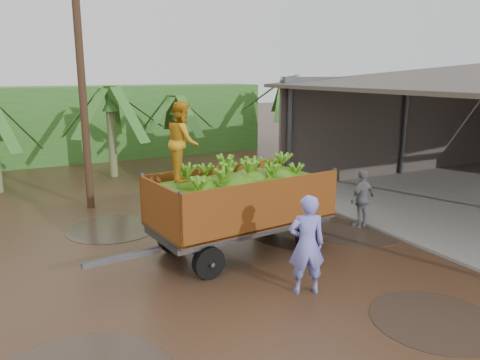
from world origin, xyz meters
name	(u,v)px	position (x,y,z in m)	size (l,w,h in m)	color
ground	(227,278)	(0.00, 0.00, 0.00)	(100.00, 100.00, 0.00)	black
hedge_north	(44,125)	(-2.00, 16.00, 1.80)	(22.00, 3.00, 3.60)	#2D661E
banana_trailer	(239,200)	(0.90, 1.21, 1.31)	(5.98, 2.48, 3.68)	#A15217
man_blue	(307,244)	(1.09, -1.29, 1.00)	(0.73, 0.48, 2.00)	#7C80E2
man_grey	(362,199)	(4.84, 1.30, 0.82)	(0.96, 0.40, 1.65)	gray
utility_pole	(82,91)	(-1.58, 6.83, 3.72)	(1.20, 0.24, 7.33)	#47301E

